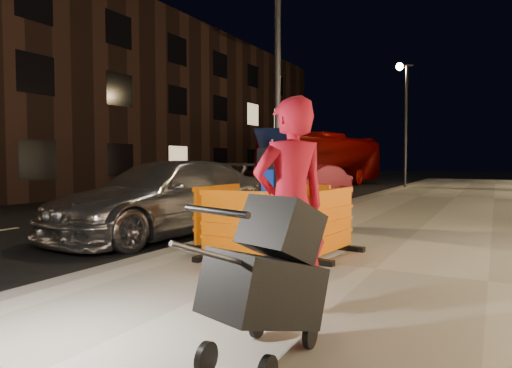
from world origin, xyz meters
The scene contains 15 objects.
ground_plane centered at (0.00, 0.00, 0.00)m, with size 120.00×120.00×0.00m, color black.
sidewalk centered at (3.00, 0.00, 0.07)m, with size 6.00×60.00×0.15m, color gray.
kerb centered at (0.00, 0.00, 0.07)m, with size 0.30×60.00×0.15m, color slate.
parking_kiosk centered at (1.36, 0.44, 1.00)m, with size 0.54×0.54×1.70m, color black.
barrier_front centered at (1.36, -0.51, 0.62)m, with size 1.21×0.50×0.95m, color orange.
barrier_back centered at (1.36, 1.39, 0.62)m, with size 1.21×0.50×0.95m, color orange.
barrier_kerbside centered at (0.41, 0.44, 0.62)m, with size 1.21×0.50×0.95m, color orange.
barrier_bldgside centered at (2.31, 0.44, 0.62)m, with size 1.21×0.50×0.95m, color orange.
car_silver centered at (-1.55, 1.55, 0.00)m, with size 2.08×5.11×1.48m, color #ADADB2.
car_red centered at (-1.03, 7.70, 0.00)m, with size 1.42×4.08×1.34m, color maroon.
bus_doubledecker centered at (-4.49, 19.59, 0.00)m, with size 2.51×10.73×2.99m, color #8D0602.
man centered at (2.73, -2.03, 1.09)m, with size 0.69×0.45×1.88m, color maroon.
stroller centered at (2.93, -2.93, 0.68)m, with size 0.55×0.85×1.06m, color black.
street_lamp_mid centered at (0.25, 3.00, 3.15)m, with size 0.12×0.12×6.00m, color #3F3F44.
street_lamp_far centered at (0.25, 18.00, 3.15)m, with size 0.12×0.12×6.00m, color #3F3F44.
Camera 1 is at (4.29, -5.61, 1.49)m, focal length 32.00 mm.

